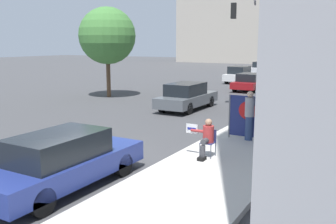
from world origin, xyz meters
TOP-DOWN VIEW (x-y plane):
  - ground_plane at (0.00, 0.00)m, footprint 160.00×160.00m
  - sidewalk_curb at (3.85, 15.00)m, footprint 3.25×90.00m
  - seated_protester at (3.25, 2.05)m, footprint 0.92×0.77m
  - jogger_on_sidewalk at (3.74, 4.73)m, footprint 0.34×0.34m
  - pedestrian_behind at (3.35, 7.24)m, footprint 0.34×0.34m
  - protest_banner at (4.18, 4.78)m, footprint 2.53×0.06m
  - traffic_light_pole at (1.78, 12.30)m, footprint 2.43×2.20m
  - parked_car_curbside at (0.99, -1.72)m, footprint 1.71×4.63m
  - car_on_road_nearest at (-1.55, 10.15)m, footprint 1.79×4.54m
  - car_on_road_midblock at (-1.10, 20.14)m, footprint 1.78×4.25m
  - car_on_road_distant at (-3.81, 25.56)m, footprint 1.77×4.46m
  - car_on_road_far_lane at (-4.83, 36.45)m, footprint 1.72×4.59m
  - street_tree_near_curb at (-8.48, 11.97)m, footprint 3.81×3.81m

SIDE VIEW (x-z plane):
  - ground_plane at x=0.00m, z-range 0.00..0.00m
  - sidewalk_curb at x=3.85m, z-range 0.00..0.16m
  - car_on_road_midblock at x=-1.10m, z-range 0.01..1.36m
  - parked_car_curbside at x=0.99m, z-range 0.00..1.45m
  - car_on_road_far_lane at x=-4.83m, z-range 0.00..1.48m
  - car_on_road_nearest at x=-1.55m, z-range 0.00..1.48m
  - car_on_road_distant at x=-3.81m, z-range -0.01..1.53m
  - seated_protester at x=3.25m, z-range 0.20..1.40m
  - protest_banner at x=4.18m, z-range 0.21..1.82m
  - pedestrian_behind at x=3.35m, z-range 0.18..1.88m
  - jogger_on_sidewalk at x=3.74m, z-range 0.18..1.98m
  - traffic_light_pole at x=1.78m, z-range 1.14..7.09m
  - street_tree_near_curb at x=-8.48m, z-range 1.11..7.16m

